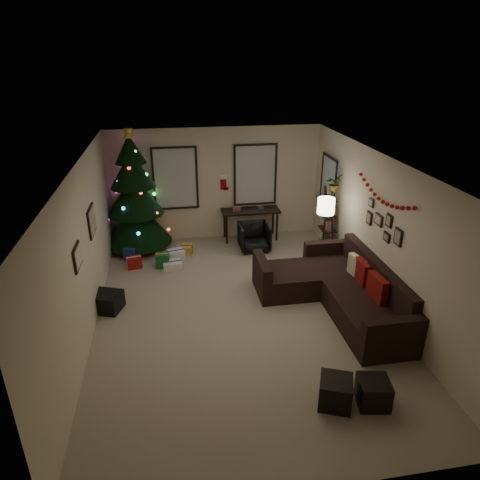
% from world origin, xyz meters
% --- Properties ---
extents(floor, '(7.00, 7.00, 0.00)m').
position_xyz_m(floor, '(0.00, 0.00, 0.00)').
color(floor, tan).
rests_on(floor, ground).
extents(ceiling, '(7.00, 7.00, 0.00)m').
position_xyz_m(ceiling, '(0.00, 0.00, 2.70)').
color(ceiling, white).
rests_on(ceiling, floor).
extents(wall_back, '(5.00, 0.00, 5.00)m').
position_xyz_m(wall_back, '(0.00, 3.50, 1.35)').
color(wall_back, beige).
rests_on(wall_back, floor).
extents(wall_front, '(5.00, 0.00, 5.00)m').
position_xyz_m(wall_front, '(0.00, -3.50, 1.35)').
color(wall_front, beige).
rests_on(wall_front, floor).
extents(wall_left, '(0.00, 7.00, 7.00)m').
position_xyz_m(wall_left, '(-2.50, 0.00, 1.35)').
color(wall_left, beige).
rests_on(wall_left, floor).
extents(wall_right, '(0.00, 7.00, 7.00)m').
position_xyz_m(wall_right, '(2.50, 0.00, 1.35)').
color(wall_right, beige).
rests_on(wall_right, floor).
extents(window_back_left, '(1.05, 0.06, 1.50)m').
position_xyz_m(window_back_left, '(-0.95, 3.47, 1.55)').
color(window_back_left, '#728CB2').
rests_on(window_back_left, wall_back).
extents(window_back_right, '(1.05, 0.06, 1.50)m').
position_xyz_m(window_back_right, '(0.95, 3.47, 1.55)').
color(window_back_right, '#728CB2').
rests_on(window_back_right, wall_back).
extents(window_right_wall, '(0.06, 0.90, 1.30)m').
position_xyz_m(window_right_wall, '(2.47, 2.55, 1.50)').
color(window_right_wall, '#728CB2').
rests_on(window_right_wall, wall_right).
extents(christmas_tree, '(1.55, 1.55, 2.89)m').
position_xyz_m(christmas_tree, '(-1.89, 3.17, 1.19)').
color(christmas_tree, black).
rests_on(christmas_tree, floor).
extents(presents, '(1.50, 1.00, 0.30)m').
position_xyz_m(presents, '(-1.40, 2.26, 0.12)').
color(presents, silver).
rests_on(presents, floor).
extents(sofa, '(2.09, 3.02, 0.92)m').
position_xyz_m(sofa, '(1.81, -0.03, 0.30)').
color(sofa, black).
rests_on(sofa, floor).
extents(pillow_red_a, '(0.16, 0.49, 0.49)m').
position_xyz_m(pillow_red_a, '(2.21, -0.66, 0.64)').
color(pillow_red_a, maroon).
rests_on(pillow_red_a, sofa).
extents(pillow_red_b, '(0.14, 0.45, 0.45)m').
position_xyz_m(pillow_red_b, '(2.21, -0.06, 0.64)').
color(pillow_red_b, maroon).
rests_on(pillow_red_b, sofa).
extents(pillow_cream, '(0.19, 0.43, 0.42)m').
position_xyz_m(pillow_cream, '(2.21, 0.18, 0.63)').
color(pillow_cream, beige).
rests_on(pillow_cream, sofa).
extents(ottoman_near, '(0.55, 0.55, 0.40)m').
position_xyz_m(ottoman_near, '(0.87, -2.36, 0.20)').
color(ottoman_near, black).
rests_on(ottoman_near, floor).
extents(ottoman_far, '(0.46, 0.46, 0.38)m').
position_xyz_m(ottoman_far, '(1.37, -2.43, 0.19)').
color(ottoman_far, black).
rests_on(ottoman_far, floor).
extents(desk, '(1.40, 0.50, 0.76)m').
position_xyz_m(desk, '(0.80, 3.22, 0.67)').
color(desk, black).
rests_on(desk, floor).
extents(desk_chair, '(0.63, 0.59, 0.64)m').
position_xyz_m(desk_chair, '(0.77, 2.57, 0.32)').
color(desk_chair, black).
rests_on(desk_chair, floor).
extents(bookshelf, '(0.30, 0.48, 1.60)m').
position_xyz_m(bookshelf, '(2.30, 1.95, 0.78)').
color(bookshelf, black).
rests_on(bookshelf, floor).
extents(potted_plant, '(0.56, 0.57, 0.48)m').
position_xyz_m(potted_plant, '(2.30, 1.83, 1.80)').
color(potted_plant, '#4C4C4C').
rests_on(potted_plant, bookshelf).
extents(floor_lamp, '(0.34, 0.34, 1.62)m').
position_xyz_m(floor_lamp, '(1.95, 1.28, 1.35)').
color(floor_lamp, black).
rests_on(floor_lamp, floor).
extents(art_map, '(0.04, 0.60, 0.50)m').
position_xyz_m(art_map, '(-2.48, 0.92, 1.56)').
color(art_map, black).
rests_on(art_map, wall_left).
extents(art_abstract, '(0.04, 0.45, 0.35)m').
position_xyz_m(art_abstract, '(-2.48, -0.53, 1.56)').
color(art_abstract, black).
rests_on(art_abstract, wall_left).
extents(gallery, '(0.03, 1.25, 0.54)m').
position_xyz_m(gallery, '(2.48, -0.07, 1.57)').
color(gallery, black).
rests_on(gallery, wall_right).
extents(garland, '(0.08, 1.90, 0.30)m').
position_xyz_m(garland, '(2.45, -0.00, 2.07)').
color(garland, '#A5140C').
rests_on(garland, wall_right).
extents(stocking_left, '(0.20, 0.05, 0.36)m').
position_xyz_m(stocking_left, '(-0.14, 3.59, 1.42)').
color(stocking_left, '#990F0C').
rests_on(stocking_left, wall_back).
extents(stocking_right, '(0.20, 0.05, 0.36)m').
position_xyz_m(stocking_right, '(0.19, 3.49, 1.39)').
color(stocking_right, '#990F0C').
rests_on(stocking_right, wall_back).
extents(storage_bin, '(0.78, 0.65, 0.33)m').
position_xyz_m(storage_bin, '(-2.42, 0.52, 0.17)').
color(storage_bin, black).
rests_on(storage_bin, floor).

